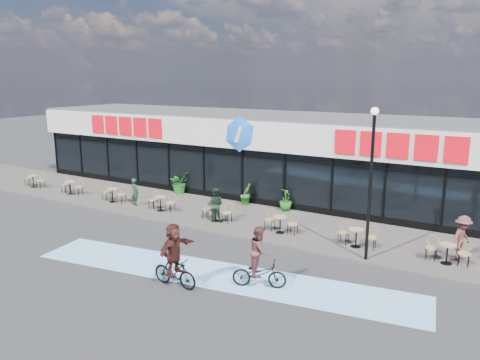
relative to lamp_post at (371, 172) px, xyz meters
The scene contains 21 objects.
ground 9.05m from the lamp_post, 164.09° to the right, with size 120.00×120.00×0.00m, color #28282B.
sidewalk 9.01m from the lamp_post, 164.75° to the left, with size 44.00×5.00×0.10m, color #4E4A45.
bike_lane 6.52m from the lamp_post, 136.95° to the right, with size 14.00×2.20×0.01m, color #7CBDEA.
building 11.15m from the lamp_post, 136.60° to the left, with size 30.60×6.57×4.75m.
lamp_post is the anchor object (origin of this frame).
bistro_set_0 20.97m from the lamp_post, behind, with size 1.54×0.62×0.90m.
bistro_set_1 17.67m from the lamp_post, behind, with size 1.54×0.62×0.90m.
bistro_set_2 14.40m from the lamp_post, behind, with size 1.54×0.62×0.90m.
bistro_set_3 11.16m from the lamp_post, behind, with size 1.54×0.62×0.90m.
bistro_set_4 8.00m from the lamp_post, behind, with size 1.54×0.62×0.90m.
bistro_set_5 5.08m from the lamp_post, 163.95° to the left, with size 1.54×0.62×0.90m.
bistro_set_6 3.15m from the lamp_post, 121.38° to the left, with size 1.54×0.62×0.90m.
bistro_set_7 4.04m from the lamp_post, 23.91° to the left, with size 1.54×0.62×0.90m.
potted_plant_left 13.18m from the lamp_post, 159.91° to the left, with size 1.16×1.01×1.29m, color #236D1F.
potted_plant_mid 7.41m from the lamp_post, 140.70° to the left, with size 0.63×0.63×1.12m, color #1E5919.
potted_plant_right 9.12m from the lamp_post, 150.68° to the left, with size 0.64×0.52×1.16m, color #29671D.
patron_left 12.85m from the lamp_post, behind, with size 0.53×0.35×1.45m, color #1B3121.
patron_right 7.84m from the lamp_post, behind, with size 0.78×0.61×1.61m, color black.
pedestrian_b 4.24m from the lamp_post, 29.35° to the left, with size 1.09×0.63×1.69m, color brown.
cyclist_a 7.51m from the lamp_post, 132.12° to the right, with size 1.69×1.60×2.16m.
cyclist_b 5.26m from the lamp_post, 121.43° to the right, with size 1.87×1.22×2.08m.
Camera 1 is at (12.35, -14.11, 6.75)m, focal length 35.00 mm.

